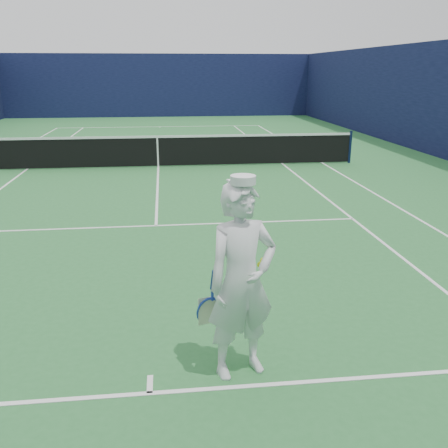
# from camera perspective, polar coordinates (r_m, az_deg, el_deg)

# --- Properties ---
(ground) EXTENTS (80.00, 80.00, 0.00)m
(ground) POSITION_cam_1_polar(r_m,az_deg,el_deg) (16.36, -7.52, 6.48)
(ground) COLOR #2A6E34
(ground) RESTS_ON ground
(court_markings) EXTENTS (11.03, 23.83, 0.01)m
(court_markings) POSITION_cam_1_polar(r_m,az_deg,el_deg) (16.36, -7.52, 6.50)
(court_markings) COLOR white
(court_markings) RESTS_ON ground
(windscreen_fence) EXTENTS (20.12, 36.12, 4.00)m
(windscreen_fence) POSITION_cam_1_polar(r_m,az_deg,el_deg) (16.12, -7.80, 13.48)
(windscreen_fence) COLOR #0F1338
(windscreen_fence) RESTS_ON ground
(tennis_net) EXTENTS (12.88, 0.09, 1.07)m
(tennis_net) POSITION_cam_1_polar(r_m,az_deg,el_deg) (16.27, -7.59, 8.40)
(tennis_net) COLOR #141E4C
(tennis_net) RESTS_ON ground
(tennis_player) EXTENTS (0.91, 0.69, 2.08)m
(tennis_player) POSITION_cam_1_polar(r_m,az_deg,el_deg) (4.96, 2.05, -6.56)
(tennis_player) COLOR white
(tennis_player) RESTS_ON ground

